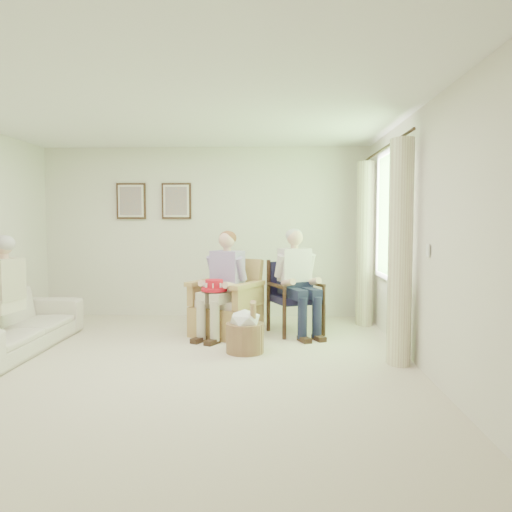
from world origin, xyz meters
The scene contains 17 objects.
floor centered at (0.00, 0.00, 0.00)m, with size 5.50×5.50×0.00m, color beige.
back_wall centered at (0.00, 2.75, 1.30)m, with size 5.00×0.04×2.60m, color silver.
front_wall centered at (0.00, -2.75, 1.30)m, with size 5.00×0.04×2.60m, color silver.
right_wall centered at (2.50, 0.00, 1.30)m, with size 0.04×5.50×2.60m, color silver.
ceiling centered at (0.00, 0.00, 2.60)m, with size 5.00×5.50×0.02m, color white.
window centered at (2.46, 1.20, 1.58)m, with size 0.13×2.50×1.63m.
curtain_left centered at (2.33, 0.22, 1.15)m, with size 0.34×0.34×2.30m, color beige.
curtain_right centered at (2.33, 2.18, 1.15)m, with size 0.34×0.34×2.30m, color beige.
framed_print_left centered at (-1.15, 2.71, 1.78)m, with size 0.45×0.05×0.55m.
framed_print_right centered at (-0.45, 2.71, 1.78)m, with size 0.45×0.05×0.55m.
wicker_armchair centered at (0.43, 1.48, 0.31)m, with size 0.76×0.76×0.98m.
wood_armchair centered at (1.33, 1.67, 0.51)m, with size 0.60×0.57×0.93m.
sofa centered at (-1.95, 0.56, 0.32)m, with size 0.86×2.20×0.64m, color silver.
person_wicker centered at (0.43, 1.35, 0.76)m, with size 0.40×0.63×1.32m.
person_dark centered at (1.33, 1.51, 0.78)m, with size 0.40×0.62×1.34m.
red_hat centered at (0.31, 1.17, 0.67)m, with size 0.32×0.32×0.14m.
hatbox centered at (0.72, 0.60, 0.24)m, with size 0.55×0.55×0.62m.
Camera 1 is at (1.03, -4.90, 1.47)m, focal length 35.00 mm.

